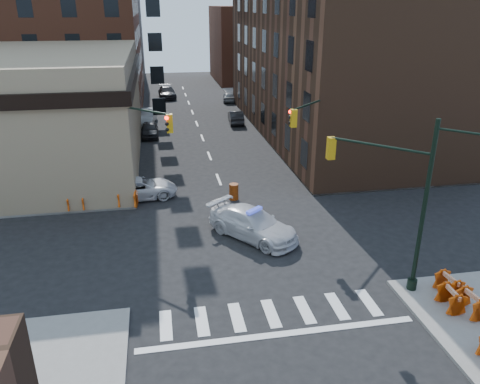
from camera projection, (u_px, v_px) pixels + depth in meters
name	position (u px, v px, depth m)	size (l,w,h in m)	color
ground	(243.00, 241.00, 26.37)	(140.00, 140.00, 0.00)	black
sidewalk_ne	(372.00, 107.00, 59.98)	(34.00, 54.50, 0.15)	gray
apartment_block	(28.00, 7.00, 55.33)	(25.00, 25.00, 24.00)	brown
commercial_row_ne	(330.00, 62.00, 46.40)	(14.00, 34.00, 14.00)	#4C2F1E
filler_nw	(80.00, 32.00, 77.32)	(20.00, 18.00, 16.00)	brown
filler_ne	(262.00, 44.00, 79.33)	(16.00, 16.00, 12.00)	brown
signal_pole_se	(400.00, 194.00, 20.59)	(5.40, 5.27, 8.00)	black
signal_pole_nw	(133.00, 145.00, 28.65)	(3.58, 3.67, 8.00)	black
signal_pole_ne	(315.00, 136.00, 30.58)	(3.67, 3.58, 8.00)	black
tree_ne_near	(267.00, 93.00, 50.01)	(3.00, 3.00, 4.85)	black
tree_ne_far	(252.00, 82.00, 57.31)	(3.00, 3.00, 4.85)	black
police_car	(253.00, 224.00, 26.48)	(2.29, 5.63, 1.63)	silver
pickup	(139.00, 188.00, 31.87)	(2.36, 5.12, 1.42)	silver
parked_car_wnear	(150.00, 130.00, 46.66)	(1.68, 4.18, 1.42)	black
parked_car_wfar	(147.00, 116.00, 51.71)	(1.71, 4.89, 1.61)	gray
parked_car_wdeep	(167.00, 92.00, 65.80)	(2.21, 5.44, 1.58)	black
parked_car_enear	(236.00, 117.00, 51.88)	(1.49, 4.27, 1.41)	black
parked_car_efar	(229.00, 96.00, 63.51)	(1.59, 3.96, 1.35)	gray
pedestrian_a	(87.00, 185.00, 31.89)	(0.58, 0.38, 1.58)	black
pedestrian_b	(42.00, 199.00, 29.56)	(0.75, 0.59, 1.55)	black
pedestrian_c	(21.00, 197.00, 29.28)	(1.17, 0.49, 2.00)	#1F272E
barrel_road	(234.00, 192.00, 31.72)	(0.62, 0.62, 1.11)	#C86409
barrel_bank	(146.00, 193.00, 31.81)	(0.50, 0.50, 0.90)	#C46009
barricade_se_a	(451.00, 299.00, 20.08)	(1.30, 0.65, 0.97)	#CD4E09
barricade_se_b	(449.00, 285.00, 21.08)	(1.27, 0.64, 0.95)	red
barricade_se_c	(472.00, 304.00, 19.72)	(1.35, 0.67, 1.01)	#CB6A09
barricade_nw_a	(128.00, 199.00, 30.26)	(1.37, 0.69, 1.03)	red
barricade_nw_b	(76.00, 203.00, 29.75)	(1.22, 0.61, 0.91)	#CB5209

